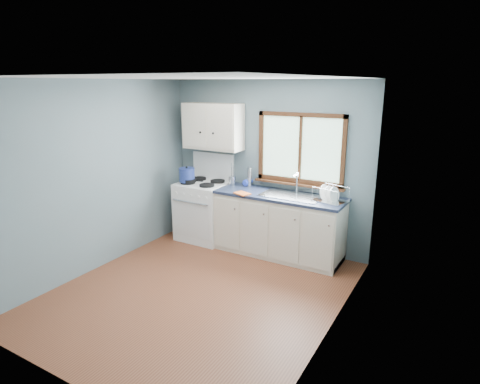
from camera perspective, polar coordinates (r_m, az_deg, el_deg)
The scene contains 19 objects.
floor at distance 5.03m, azimuth -5.79°, elevation -14.04°, with size 3.20×3.60×0.02m, color brown.
ceiling at distance 4.39m, azimuth -6.70°, elevation 15.98°, with size 3.20×3.60×0.02m, color white.
wall_back at distance 6.07m, azimuth 3.89°, elevation 3.85°, with size 3.20×0.02×2.50m, color slate.
wall_front at distance 3.35m, azimuth -24.86°, elevation -7.22°, with size 3.20×0.02×2.50m, color slate.
wall_left at distance 5.63m, azimuth -19.60°, elevation 2.09°, with size 0.02×3.60×2.50m, color slate.
wall_right at distance 3.86m, azimuth 13.52°, elevation -3.25°, with size 0.02×3.60×2.50m, color slate.
gas_range at distance 6.45m, azimuth -5.17°, elevation -2.43°, with size 0.76×0.69×1.36m.
base_cabinets at distance 5.87m, azimuth 5.49°, elevation -5.10°, with size 1.85×0.60×0.88m.
countertop at distance 5.72m, azimuth 5.61°, elevation -0.50°, with size 1.89×0.64×0.04m, color #182034.
sink at distance 5.66m, azimuth 7.26°, elevation -1.14°, with size 0.84×0.46×0.44m.
window at distance 5.78m, azimuth 8.55°, elevation 5.42°, with size 1.36×0.10×1.03m.
upper_cabinets at distance 6.24m, azimuth -3.89°, elevation 9.29°, with size 0.95×0.35×0.70m.
skillet at distance 6.29m, azimuth -7.31°, elevation 1.69°, with size 0.38×0.29×0.05m.
stockpot at distance 6.28m, azimuth -7.56°, elevation 2.45°, with size 0.31×0.31×0.24m.
utensil_crock at distance 6.19m, azimuth -1.12°, elevation 1.65°, with size 0.12×0.12×0.34m.
thermos at distance 6.09m, azimuth 1.34°, elevation 2.17°, with size 0.07×0.07×0.29m, color silver.
soap_bottle at distance 6.07m, azimuth 0.68°, elevation 2.01°, with size 0.10×0.10×0.27m, color blue.
dish_towel at distance 5.69m, azimuth 0.31°, elevation -0.21°, with size 0.22×0.16×0.02m, color orange.
dish_rack at distance 5.47m, azimuth 12.67°, elevation -0.74°, with size 0.47×0.41×0.21m.
Camera 1 is at (2.61, -3.54, 2.45)m, focal length 30.00 mm.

